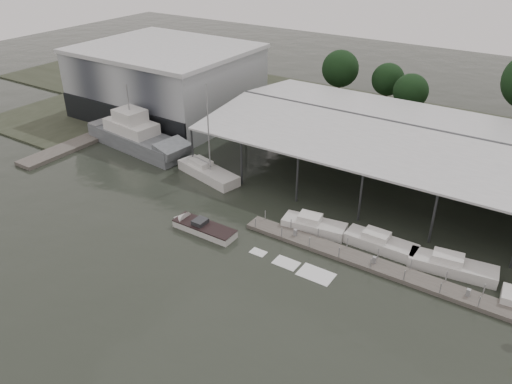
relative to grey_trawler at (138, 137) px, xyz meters
The scene contains 13 objects.
ground 28.35m from the grey_trawler, 37.99° to the right, with size 200.00×200.00×0.00m, color #242921.
land_strip_far 33.23m from the grey_trawler, 47.77° to the left, with size 140.00×30.00×0.30m.
land_strip_west 21.75m from the grey_trawler, 144.59° to the left, with size 20.00×40.00×0.30m.
storage_warehouse 14.24m from the grey_trawler, 114.44° to the left, with size 24.50×20.50×10.50m.
covered_boat_shed 40.96m from the grey_trawler, 15.06° to the left, with size 58.24×24.00×6.96m.
trawler_dock 8.52m from the grey_trawler, 155.99° to the right, with size 3.00×18.00×0.50m.
floating_dock 38.06m from the grey_trawler, 11.25° to the right, with size 28.00×2.00×1.40m.
grey_trawler is the anchor object (origin of this frame).
white_sailboat 13.20m from the grey_trawler, ahead, with size 9.11×4.55×11.79m.
speedboat_underway 22.68m from the grey_trawler, 29.90° to the right, with size 18.30×2.50×2.00m.
moored_cruiser_0 29.55m from the grey_trawler, ahead, with size 6.54×3.12×1.70m.
moored_cruiser_1 36.02m from the grey_trawler, ahead, with size 6.74×2.30×1.70m.
moored_cruiser_2 42.49m from the grey_trawler, ahead, with size 7.62×3.16×1.70m.
Camera 1 is at (24.80, -25.64, 27.28)m, focal length 35.00 mm.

